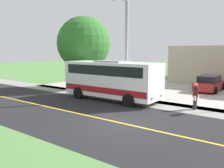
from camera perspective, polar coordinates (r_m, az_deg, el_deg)
name	(u,v)px	position (r m, az deg, el deg)	size (l,w,h in m)	color
ground_plane	(120,123)	(12.93, 1.90, -9.10)	(120.00, 120.00, 0.00)	#548442
road_surface	(120,123)	(12.93, 1.90, -9.09)	(8.00, 100.00, 0.01)	black
sidewalk	(164,105)	(17.30, 11.99, -4.86)	(2.40, 100.00, 0.01)	gray
road_centre_line	(120,123)	(12.93, 1.90, -9.07)	(0.16, 100.00, 0.00)	gold
shuttle_bus_front	(112,78)	(18.51, -0.09, 1.33)	(2.68, 7.75, 3.00)	white
pedestrian_with_bags	(195,95)	(16.42, 18.93, -2.52)	(0.72, 0.34, 1.73)	#262628
street_light_pole	(125,45)	(18.08, 3.18, 9.05)	(1.97, 0.24, 7.46)	#9E9EA3
parked_car_near	(209,84)	(24.38, 21.82, 0.09)	(4.40, 2.02, 1.45)	#A51E1E
tree_curbside	(84,43)	(24.25, -6.60, 9.42)	(5.23, 5.23, 7.04)	#4C3826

